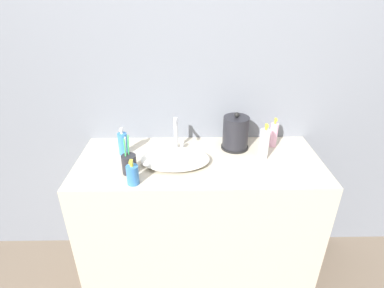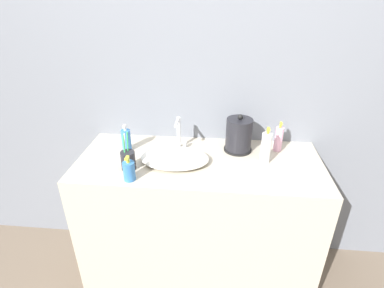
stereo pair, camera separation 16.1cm
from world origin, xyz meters
The scene contains 10 objects.
wall_back centered at (0.00, 0.58, 1.30)m, with size 6.00×0.04×2.60m.
vanity_counter centered at (0.00, 0.28, 0.44)m, with size 1.35×0.56×0.88m.
sink_basin centered at (-0.13, 0.25, 0.90)m, with size 0.37×0.26×0.05m.
faucet centered at (-0.13, 0.41, 0.98)m, with size 0.06×0.12×0.19m.
electric_kettle centered at (0.22, 0.42, 0.97)m, with size 0.16×0.16×0.23m.
toothbrush_cup centered at (-0.36, 0.16, 0.93)m, with size 0.07×0.07×0.21m.
lotion_bottle centered at (-0.43, 0.36, 0.94)m, with size 0.05×0.05×0.16m.
shampoo_bottle centered at (-0.33, 0.06, 0.93)m, with size 0.06×0.06×0.13m.
mouthwash_bottle centered at (0.45, 0.44, 0.95)m, with size 0.05×0.05×0.18m.
hand_cream_bottle centered at (0.36, 0.30, 0.96)m, with size 0.05×0.05×0.21m.
Camera 2 is at (0.10, -1.14, 1.72)m, focal length 28.00 mm.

